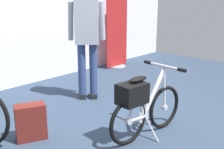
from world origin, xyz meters
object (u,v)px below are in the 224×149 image
(visitor_near_wall, at_px, (87,33))
(backpack_on_floor, at_px, (31,122))
(floor_banner_stand, at_px, (117,34))
(folding_bike_foreground, at_px, (143,105))

(visitor_near_wall, distance_m, backpack_on_floor, 1.48)
(floor_banner_stand, distance_m, folding_bike_foreground, 3.06)
(floor_banner_stand, xyz_separation_m, folding_bike_foreground, (-2.11, -2.20, -0.32))
(folding_bike_foreground, xyz_separation_m, visitor_near_wall, (0.42, 1.26, 0.57))
(floor_banner_stand, height_order, backpack_on_floor, floor_banner_stand)
(floor_banner_stand, bearing_deg, visitor_near_wall, -150.82)
(floor_banner_stand, distance_m, backpack_on_floor, 3.24)
(floor_banner_stand, bearing_deg, folding_bike_foreground, -133.72)
(floor_banner_stand, relative_size, folding_bike_foreground, 1.50)
(floor_banner_stand, height_order, visitor_near_wall, visitor_near_wall)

